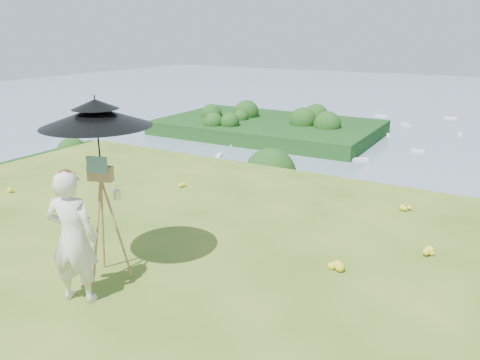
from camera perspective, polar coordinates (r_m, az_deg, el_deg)
The scene contains 11 objects.
ground at distance 6.01m, azimuth -18.91°, elevation -15.75°, with size 14.00×14.00×0.00m, color #37621C.
shoreline_tier at distance 87.53m, azimuth 24.51°, elevation -10.77°, with size 170.00×28.00×8.00m, color gray.
peninsula at distance 179.69m, azimuth 3.47°, elevation 7.21°, with size 90.00×60.00×12.00m, color black, non-canonical shape.
slope_trees at distance 42.46m, azimuth 21.92°, elevation -9.20°, with size 110.00×50.00×6.00m, color #174514, non-canonical shape.
harbor_town at distance 84.81m, azimuth 25.06°, elevation -6.88°, with size 110.00×22.00×5.00m, color silver, non-canonical shape.
moored_boats at distance 169.05m, azimuth 23.73°, elevation 3.48°, with size 140.00×140.00×0.70m, color white, non-canonical shape.
wildflowers at distance 6.11m, azimuth -17.17°, elevation -14.28°, with size 10.00×10.50×0.12m, color yellow, non-canonical shape.
painter at distance 6.02m, azimuth -19.73°, elevation -6.61°, with size 0.62×0.41×1.69m, color beige.
field_easel at distance 6.44m, azimuth -16.19°, elevation -4.53°, with size 0.65×0.65×1.72m, color #97683F, non-canonical shape.
sun_umbrella at distance 6.16m, azimuth -16.92°, elevation 4.99°, with size 1.38×1.38×1.06m, color black, non-canonical shape.
painter_cap at distance 5.76m, azimuth -20.54°, elevation 0.68°, with size 0.20×0.24×0.10m, color #D97789, non-canonical shape.
Camera 1 is at (3.99, -3.15, 3.21)m, focal length 35.00 mm.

